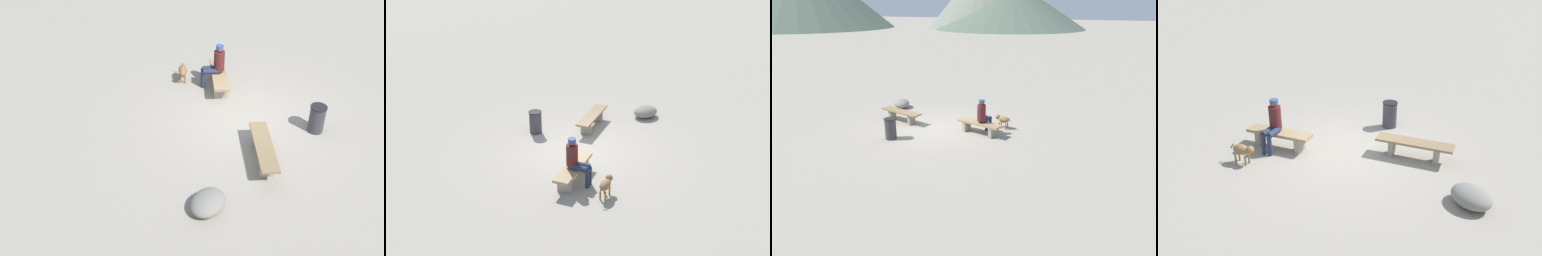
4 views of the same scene
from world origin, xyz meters
TOP-DOWN VIEW (x-y plane):
  - ground at (0.00, 0.00)m, footprint 210.00×210.00m
  - bench_left at (-1.61, 0.16)m, footprint 1.87×0.79m
  - bench_right at (1.71, 0.18)m, footprint 1.73×0.76m
  - seated_person at (1.82, 0.27)m, footprint 0.41×0.67m
  - dog at (2.28, 1.10)m, footprint 0.66×0.35m
  - trash_bin at (-0.89, -1.55)m, footprint 0.41×0.41m
  - boulder at (-2.77, 1.85)m, footprint 1.08×1.09m

SIDE VIEW (x-z plane):
  - ground at x=0.00m, z-range -0.06..0.00m
  - boulder at x=-2.77m, z-range 0.00..0.39m
  - bench_right at x=1.71m, z-range 0.10..0.54m
  - bench_left at x=-1.61m, z-range 0.10..0.55m
  - dog at x=2.28m, z-range 0.11..0.61m
  - trash_bin at x=-0.89m, z-range 0.00..0.73m
  - seated_person at x=1.82m, z-range 0.08..1.36m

